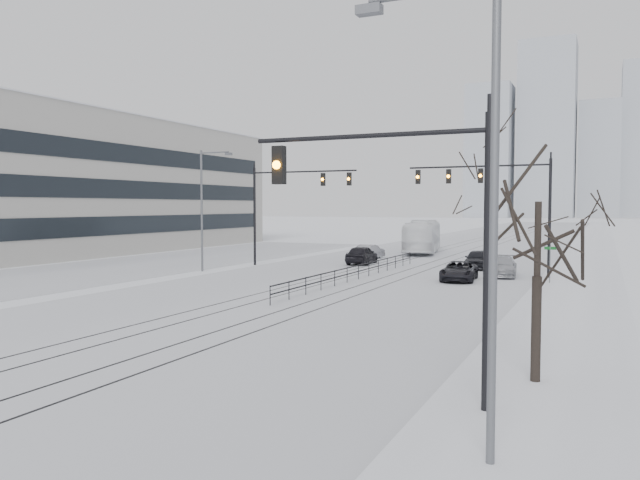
{
  "coord_description": "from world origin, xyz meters",
  "views": [
    {
      "loc": [
        14.82,
        -8.49,
        4.88
      ],
      "look_at": [
        2.01,
        19.47,
        3.2
      ],
      "focal_mm": 35.0,
      "sensor_mm": 36.0,
      "label": 1
    }
  ],
  "objects_px": {
    "traffic_mast_near": "(419,219)",
    "sedan_nb_far": "(477,259)",
    "sedan_nb_front": "(459,271)",
    "bare_tree": "(538,221)",
    "sedan_nb_right": "(502,267)",
    "box_truck": "(422,237)",
    "sedan_sb_outer": "(369,252)",
    "sedan_sb_inner": "(362,255)"
  },
  "relations": [
    {
      "from": "sedan_sb_inner",
      "to": "box_truck",
      "type": "bearing_deg",
      "value": -99.78
    },
    {
      "from": "bare_tree",
      "to": "sedan_nb_front",
      "type": "xyz_separation_m",
      "value": [
        -6.96,
        22.96,
        -3.86
      ]
    },
    {
      "from": "sedan_sb_inner",
      "to": "box_truck",
      "type": "height_order",
      "value": "box_truck"
    },
    {
      "from": "sedan_sb_outer",
      "to": "sedan_nb_right",
      "type": "xyz_separation_m",
      "value": [
        13.21,
        -9.33,
        0.01
      ]
    },
    {
      "from": "sedan_sb_inner",
      "to": "sedan_nb_front",
      "type": "distance_m",
      "value": 13.0
    },
    {
      "from": "sedan_nb_far",
      "to": "box_truck",
      "type": "bearing_deg",
      "value": 117.21
    },
    {
      "from": "sedan_sb_outer",
      "to": "sedan_nb_right",
      "type": "distance_m",
      "value": 16.17
    },
    {
      "from": "traffic_mast_near",
      "to": "sedan_nb_front",
      "type": "relative_size",
      "value": 1.54
    },
    {
      "from": "sedan_nb_right",
      "to": "box_truck",
      "type": "relative_size",
      "value": 0.39
    },
    {
      "from": "traffic_mast_near",
      "to": "sedan_sb_outer",
      "type": "xyz_separation_m",
      "value": [
        -15.6,
        39.23,
        -3.89
      ]
    },
    {
      "from": "sedan_nb_right",
      "to": "box_truck",
      "type": "height_order",
      "value": "box_truck"
    },
    {
      "from": "sedan_sb_outer",
      "to": "sedan_nb_front",
      "type": "xyz_separation_m",
      "value": [
        11.06,
        -13.27,
        -0.04
      ]
    },
    {
      "from": "bare_tree",
      "to": "sedan_nb_right",
      "type": "distance_m",
      "value": 27.59
    },
    {
      "from": "traffic_mast_near",
      "to": "sedan_sb_outer",
      "type": "distance_m",
      "value": 42.4
    },
    {
      "from": "traffic_mast_near",
      "to": "sedan_nb_far",
      "type": "distance_m",
      "value": 34.94
    },
    {
      "from": "sedan_sb_inner",
      "to": "sedan_nb_right",
      "type": "relative_size",
      "value": 0.97
    },
    {
      "from": "bare_tree",
      "to": "box_truck",
      "type": "relative_size",
      "value": 0.51
    },
    {
      "from": "sedan_nb_far",
      "to": "bare_tree",
      "type": "bearing_deg",
      "value": -79.89
    },
    {
      "from": "traffic_mast_near",
      "to": "sedan_sb_inner",
      "type": "bearing_deg",
      "value": 112.87
    },
    {
      "from": "sedan_sb_outer",
      "to": "traffic_mast_near",
      "type": "bearing_deg",
      "value": 116.7
    },
    {
      "from": "traffic_mast_near",
      "to": "sedan_nb_right",
      "type": "relative_size",
      "value": 1.49
    },
    {
      "from": "bare_tree",
      "to": "box_truck",
      "type": "distance_m",
      "value": 48.17
    },
    {
      "from": "sedan_nb_front",
      "to": "sedan_nb_far",
      "type": "distance_m",
      "value": 8.43
    },
    {
      "from": "bare_tree",
      "to": "sedan_nb_front",
      "type": "height_order",
      "value": "bare_tree"
    },
    {
      "from": "traffic_mast_near",
      "to": "sedan_sb_outer",
      "type": "relative_size",
      "value": 1.72
    },
    {
      "from": "bare_tree",
      "to": "sedan_nb_front",
      "type": "relative_size",
      "value": 1.34
    },
    {
      "from": "bare_tree",
      "to": "sedan_nb_right",
      "type": "xyz_separation_m",
      "value": [
        -4.81,
        26.9,
        -3.81
      ]
    },
    {
      "from": "sedan_nb_front",
      "to": "sedan_nb_far",
      "type": "relative_size",
      "value": 1.05
    },
    {
      "from": "bare_tree",
      "to": "sedan_nb_right",
      "type": "bearing_deg",
      "value": 100.13
    },
    {
      "from": "bare_tree",
      "to": "sedan_nb_front",
      "type": "distance_m",
      "value": 24.29
    },
    {
      "from": "sedan_nb_front",
      "to": "sedan_nb_right",
      "type": "height_order",
      "value": "sedan_nb_right"
    },
    {
      "from": "bare_tree",
      "to": "box_truck",
      "type": "xyz_separation_m",
      "value": [
        -15.56,
        45.5,
        -2.81
      ]
    },
    {
      "from": "sedan_nb_front",
      "to": "sedan_nb_far",
      "type": "bearing_deg",
      "value": 87.36
    },
    {
      "from": "sedan_sb_outer",
      "to": "sedan_sb_inner",
      "type": "bearing_deg",
      "value": 107.89
    },
    {
      "from": "sedan_nb_right",
      "to": "sedan_nb_front",
      "type": "bearing_deg",
      "value": -124.86
    },
    {
      "from": "box_truck",
      "to": "traffic_mast_near",
      "type": "bearing_deg",
      "value": 95.22
    },
    {
      "from": "traffic_mast_near",
      "to": "sedan_nb_far",
      "type": "xyz_separation_m",
      "value": [
        -4.91,
        34.38,
        -3.83
      ]
    },
    {
      "from": "sedan_nb_front",
      "to": "sedan_nb_right",
      "type": "bearing_deg",
      "value": 56.27
    },
    {
      "from": "bare_tree",
      "to": "sedan_nb_far",
      "type": "height_order",
      "value": "bare_tree"
    },
    {
      "from": "sedan_nb_front",
      "to": "sedan_sb_inner",
      "type": "bearing_deg",
      "value": 134.74
    },
    {
      "from": "box_truck",
      "to": "sedan_nb_far",
      "type": "bearing_deg",
      "value": 110.3
    },
    {
      "from": "traffic_mast_near",
      "to": "sedan_nb_far",
      "type": "height_order",
      "value": "traffic_mast_near"
    }
  ]
}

